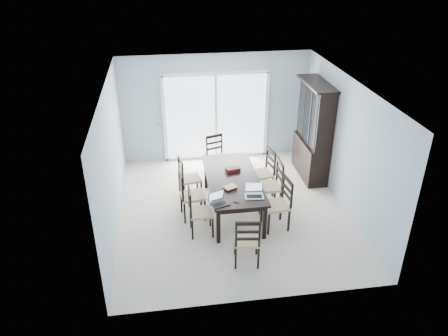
# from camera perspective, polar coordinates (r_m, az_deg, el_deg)

# --- Properties ---
(floor) EXTENTS (5.00, 5.00, 0.00)m
(floor) POSITION_cam_1_polar(r_m,az_deg,el_deg) (8.88, 1.09, -5.54)
(floor) COLOR beige
(floor) RESTS_ON ground
(ceiling) EXTENTS (5.00, 5.00, 0.00)m
(ceiling) POSITION_cam_1_polar(r_m,az_deg,el_deg) (7.77, 1.26, 10.72)
(ceiling) COLOR white
(ceiling) RESTS_ON back_wall
(back_wall) EXTENTS (4.50, 0.02, 2.60)m
(back_wall) POSITION_cam_1_polar(r_m,az_deg,el_deg) (10.52, -1.08, 7.88)
(back_wall) COLOR #9AABB8
(back_wall) RESTS_ON floor
(wall_left) EXTENTS (0.02, 5.00, 2.60)m
(wall_left) POSITION_cam_1_polar(r_m,az_deg,el_deg) (8.20, -14.53, 0.98)
(wall_left) COLOR #9AABB8
(wall_left) RESTS_ON floor
(wall_right) EXTENTS (0.02, 5.00, 2.60)m
(wall_right) POSITION_cam_1_polar(r_m,az_deg,el_deg) (8.86, 15.69, 2.89)
(wall_right) COLOR #9AABB8
(wall_right) RESTS_ON floor
(balcony) EXTENTS (4.50, 2.00, 0.10)m
(balcony) POSITION_cam_1_polar(r_m,az_deg,el_deg) (11.95, -1.65, 3.39)
(balcony) COLOR gray
(balcony) RESTS_ON ground
(railing) EXTENTS (4.50, 0.06, 1.10)m
(railing) POSITION_cam_1_polar(r_m,az_deg,el_deg) (12.65, -2.24, 7.71)
(railing) COLOR #99999E
(railing) RESTS_ON balcony
(dining_table) EXTENTS (1.00, 2.20, 0.75)m
(dining_table) POSITION_cam_1_polar(r_m,az_deg,el_deg) (8.53, 1.13, -1.76)
(dining_table) COLOR black
(dining_table) RESTS_ON floor
(china_hutch) EXTENTS (0.50, 1.38, 2.20)m
(china_hutch) POSITION_cam_1_polar(r_m,az_deg,el_deg) (9.93, 11.58, 4.64)
(china_hutch) COLOR black
(china_hutch) RESTS_ON floor
(sliding_door) EXTENTS (2.52, 0.05, 2.18)m
(sliding_door) POSITION_cam_1_polar(r_m,az_deg,el_deg) (10.58, -1.06, 6.75)
(sliding_door) COLOR silver
(sliding_door) RESTS_ON floor
(chair_left_near) EXTENTS (0.43, 0.41, 1.09)m
(chair_left_near) POSITION_cam_1_polar(r_m,az_deg,el_deg) (7.94, -3.70, -5.08)
(chair_left_near) COLOR black
(chair_left_near) RESTS_ON floor
(chair_left_mid) EXTENTS (0.49, 0.48, 1.17)m
(chair_left_mid) POSITION_cam_1_polar(r_m,az_deg,el_deg) (8.38, -4.84, -2.86)
(chair_left_mid) COLOR black
(chair_left_mid) RESTS_ON floor
(chair_left_far) EXTENTS (0.47, 0.46, 1.07)m
(chair_left_far) POSITION_cam_1_polar(r_m,az_deg,el_deg) (9.06, -5.00, -0.76)
(chair_left_far) COLOR black
(chair_left_far) RESTS_ON floor
(chair_right_near) EXTENTS (0.51, 0.49, 1.18)m
(chair_right_near) POSITION_cam_1_polar(r_m,az_deg,el_deg) (8.16, 7.47, -3.91)
(chair_right_near) COLOR black
(chair_right_near) RESTS_ON floor
(chair_right_mid) EXTENTS (0.47, 0.45, 1.20)m
(chair_right_mid) POSITION_cam_1_polar(r_m,az_deg,el_deg) (8.71, 6.51, -1.55)
(chair_right_mid) COLOR black
(chair_right_mid) RESTS_ON floor
(chair_right_far) EXTENTS (0.52, 0.51, 1.16)m
(chair_right_far) POSITION_cam_1_polar(r_m,az_deg,el_deg) (9.23, 5.44, 0.10)
(chair_right_far) COLOR black
(chair_right_far) RESTS_ON floor
(chair_end_near) EXTENTS (0.47, 0.48, 1.10)m
(chair_end_near) POSITION_cam_1_polar(r_m,az_deg,el_deg) (7.19, 3.05, -8.96)
(chair_end_near) COLOR black
(chair_end_near) RESTS_ON floor
(chair_end_far) EXTENTS (0.53, 0.54, 1.11)m
(chair_end_far) POSITION_cam_1_polar(r_m,az_deg,el_deg) (9.94, -1.02, 2.19)
(chair_end_far) COLOR black
(chair_end_far) RESTS_ON floor
(laptop_dark) EXTENTS (0.37, 0.32, 0.22)m
(laptop_dark) POSITION_cam_1_polar(r_m,az_deg,el_deg) (7.64, -0.56, -4.44)
(laptop_dark) COLOR black
(laptop_dark) RESTS_ON dining_table
(laptop_silver) EXTENTS (0.36, 0.28, 0.23)m
(laptop_silver) POSITION_cam_1_polar(r_m,az_deg,el_deg) (7.88, 3.97, -3.41)
(laptop_silver) COLOR #BABABD
(laptop_silver) RESTS_ON dining_table
(book_stack) EXTENTS (0.30, 0.27, 0.04)m
(book_stack) POSITION_cam_1_polar(r_m,az_deg,el_deg) (8.14, 0.78, -2.54)
(book_stack) COLOR maroon
(book_stack) RESTS_ON dining_table
(cell_phone) EXTENTS (0.12, 0.10, 0.01)m
(cell_phone) POSITION_cam_1_polar(r_m,az_deg,el_deg) (7.73, 1.64, -4.42)
(cell_phone) COLOR black
(cell_phone) RESTS_ON dining_table
(game_box) EXTENTS (0.30, 0.20, 0.07)m
(game_box) POSITION_cam_1_polar(r_m,az_deg,el_deg) (8.73, 1.17, -0.19)
(game_box) COLOR #490E0F
(game_box) RESTS_ON dining_table
(hot_tub) EXTENTS (2.12, 1.95, 0.98)m
(hot_tub) POSITION_cam_1_polar(r_m,az_deg,el_deg) (11.65, -4.70, 5.54)
(hot_tub) COLOR maroon
(hot_tub) RESTS_ON balcony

